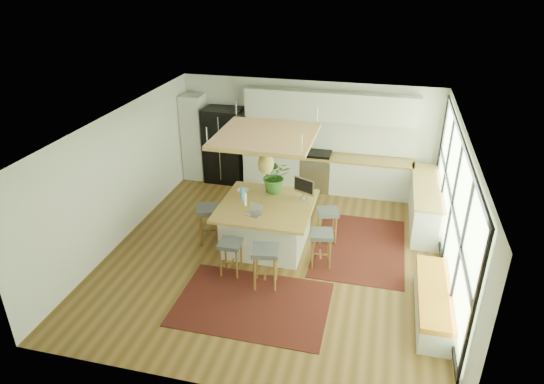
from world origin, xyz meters
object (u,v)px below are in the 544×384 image
(stool_near_left, at_px, (231,257))
(monitor, at_px, (304,187))
(fridge, at_px, (225,147))
(stool_left_side, at_px, (209,226))
(microwave, at_px, (261,144))
(stool_right_back, at_px, (327,225))
(stool_right_front, at_px, (321,249))
(stool_near_right, at_px, (265,269))
(laptop, at_px, (253,209))
(island, at_px, (267,225))
(island_plant, at_px, (275,179))

(stool_near_left, relative_size, monitor, 1.40)
(fridge, height_order, stool_left_side, fridge)
(fridge, distance_m, microwave, 0.99)
(fridge, distance_m, stool_right_back, 3.95)
(stool_left_side, xyz_separation_m, monitor, (1.87, 0.57, 0.83))
(stool_right_front, relative_size, monitor, 1.46)
(stool_near_right, xyz_separation_m, laptop, (-0.46, 0.87, 0.70))
(microwave, bearing_deg, stool_left_side, -95.80)
(fridge, xyz_separation_m, island, (1.87, -2.91, -0.46))
(island, xyz_separation_m, island_plant, (0.02, 0.61, 0.75))
(stool_near_left, distance_m, stool_right_front, 1.72)
(stool_near_left, bearing_deg, stool_near_right, -16.20)
(stool_left_side, bearing_deg, island, 7.00)
(stool_left_side, height_order, island_plant, island_plant)
(stool_near_left, xyz_separation_m, stool_left_side, (-0.80, 1.00, 0.00))
(stool_right_front, relative_size, island_plant, 0.98)
(island, relative_size, stool_right_front, 2.58)
(stool_near_left, height_order, stool_right_back, stool_right_back)
(fridge, relative_size, monitor, 3.98)
(fridge, relative_size, laptop, 6.45)
(stool_left_side, relative_size, monitor, 1.60)
(stool_left_side, bearing_deg, monitor, 17.05)
(stool_near_left, distance_m, laptop, 1.00)
(stool_near_right, bearing_deg, laptop, 117.76)
(stool_near_left, height_order, stool_near_right, stool_near_right)
(stool_near_left, bearing_deg, island_plant, 76.64)
(stool_near_right, bearing_deg, island_plant, 98.66)
(stool_right_back, bearing_deg, stool_near_left, -134.34)
(stool_right_front, distance_m, stool_right_back, 0.92)
(microwave, relative_size, island_plant, 0.66)
(stool_right_front, bearing_deg, island, 158.62)
(stool_right_front, relative_size, microwave, 1.49)
(stool_near_left, bearing_deg, fridge, 109.98)
(monitor, bearing_deg, stool_left_side, -137.05)
(island_plant, bearing_deg, microwave, 111.60)
(fridge, height_order, island_plant, fridge)
(fridge, xyz_separation_m, stool_near_left, (1.48, -4.06, -0.57))
(stool_right_back, relative_size, microwave, 1.48)
(fridge, relative_size, stool_near_left, 2.85)
(stool_near_right, height_order, stool_left_side, stool_left_side)
(island, height_order, microwave, microwave)
(stool_right_front, height_order, stool_right_back, stool_right_front)
(fridge, distance_m, island_plant, 2.99)
(stool_right_front, height_order, microwave, microwave)
(island, bearing_deg, island_plant, 87.76)
(stool_near_right, bearing_deg, microwave, 105.87)
(stool_right_front, bearing_deg, stool_near_left, -156.45)
(fridge, height_order, microwave, fridge)
(stool_right_front, relative_size, stool_right_back, 1.01)
(stool_right_front, bearing_deg, laptop, -179.04)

